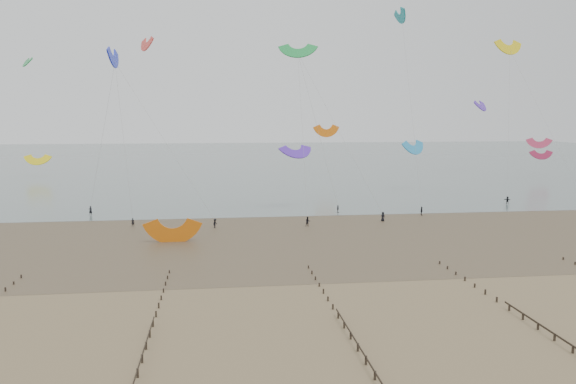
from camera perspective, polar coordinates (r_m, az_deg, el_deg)
The scene contains 7 objects.
ground at distance 62.60m, azimuth 0.21°, elevation -10.83°, with size 500.00×500.00×0.00m, color brown.
sea_and_shore at distance 95.41m, azimuth -4.88°, elevation -4.31°, with size 500.00×665.00×0.03m.
groynes at distance 45.81m, azimuth 8.64°, elevation -17.53°, with size 72.16×50.16×1.00m.
kitesurfer_lead at distance 105.62m, azimuth -15.49°, elevation -2.97°, with size 0.55×0.36×1.52m, color black.
kitesurfers at distance 113.71m, azimuth 9.87°, elevation -1.99°, with size 102.87×20.99×1.85m.
grounded_kite at distance 91.37m, azimuth -11.61°, elevation -5.00°, with size 7.65×4.01×5.83m, color #D6620D, non-canonical shape.
kites_airborne at distance 153.07m, azimuth -7.65°, elevation 8.75°, with size 249.02×109.88×43.19m.
Camera 1 is at (-7.58, -58.82, 20.01)m, focal length 35.00 mm.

